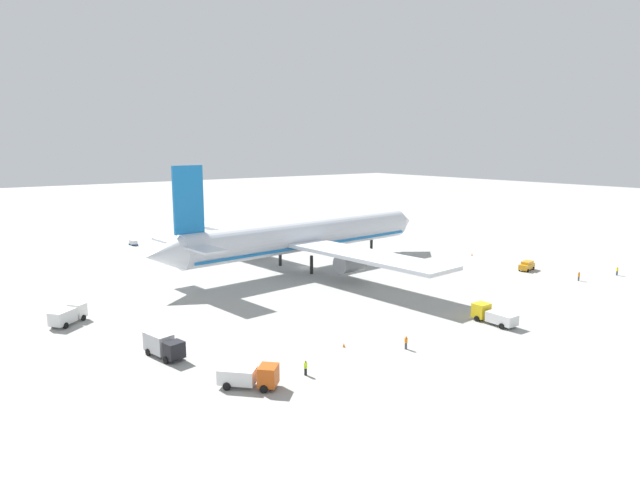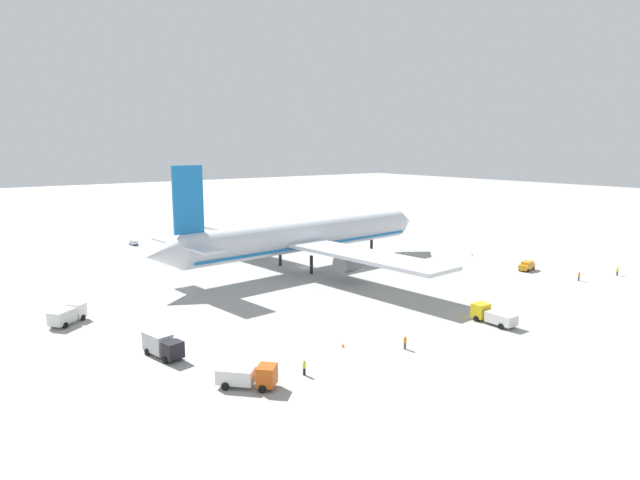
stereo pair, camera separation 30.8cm
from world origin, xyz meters
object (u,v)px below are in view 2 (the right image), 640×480
Objects in this scene: ground_worker_1 at (304,368)px; airliner at (301,237)px; service_truck_2 at (67,314)px; service_van at (527,266)px; service_truck_1 at (493,315)px; ground_worker_0 at (617,271)px; ground_worker_3 at (405,343)px; service_truck_0 at (248,376)px; traffic_cone_1 at (343,345)px; service_truck_3 at (162,345)px; ground_worker_2 at (579,276)px; baggage_cart_0 at (134,242)px; traffic_cone_0 at (472,255)px.

airliner is at bearing 55.27° from ground_worker_1.
airliner is 12.79× the size of service_truck_2.
service_truck_1 is at bearing -154.20° from service_van.
ground_worker_3 is at bearing -177.25° from ground_worker_0.
service_truck_2 is 3.46× the size of ground_worker_1.
traffic_cone_1 is at bearing 11.25° from service_truck_0.
service_truck_3 is 81.95m from ground_worker_2.
ground_worker_3 is (26.62, -16.78, -0.66)m from service_truck_3.
service_truck_2 is 1.28× the size of service_van.
ground_worker_2 is at bearing 167.47° from ground_worker_0.
ground_worker_3 is (2.98, -98.53, 0.17)m from baggage_cart_0.
traffic_cone_0 and traffic_cone_1 have the same top height.
ground_worker_0 is (92.00, -13.64, -0.67)m from service_truck_3.
baggage_cart_0 is (30.17, 60.41, -0.70)m from service_truck_2.
airliner is at bearing 61.52° from traffic_cone_1.
traffic_cone_1 is (-23.04, -42.47, -6.73)m from airliner.
traffic_cone_0 is at bearing -46.29° from baggage_cart_0.
ground_worker_3 is 3.25× the size of traffic_cone_1.
ground_worker_2 is (70.05, 4.36, -0.01)m from ground_worker_1.
service_truck_1 is at bearing -88.49° from airliner.
service_truck_3 reaches higher than traffic_cone_0.
traffic_cone_0 is (3.65, 17.23, -0.76)m from service_van.
airliner reaches higher than traffic_cone_1.
ground_worker_0 is at bearing 2.75° from ground_worker_3.
ground_worker_0 is (10.69, -14.03, -0.12)m from service_van.
airliner is 16.41× the size of service_van.
ground_worker_2 is at bearing -58.25° from baggage_cart_0.
ground_worker_3 reaches higher than traffic_cone_0.
ground_worker_3 is at bearing 178.55° from service_truck_1.
ground_worker_1 is at bearing -9.06° from service_truck_0.
service_truck_1 is 3.92× the size of ground_worker_0.
baggage_cart_0 is 6.45× the size of traffic_cone_1.
service_truck_3 is 12.02× the size of traffic_cone_0.
service_truck_0 reaches higher than service_van.
service_truck_0 is 22.52m from ground_worker_3.
service_truck_1 is 101.24m from baggage_cart_0.
traffic_cone_1 is (-60.78, -11.65, -0.76)m from service_van.
ground_worker_3 is (-65.37, -3.14, 0.00)m from ground_worker_0.
ground_worker_2 is at bearing 5.81° from ground_worker_3.
service_truck_3 is 1.38× the size of service_van.
airliner reaches higher than ground_worker_0.
service_truck_0 reaches higher than baggage_cart_0.
ground_worker_0 reaches higher than ground_worker_2.
service_van is (81.31, 0.38, -0.54)m from service_truck_3.
service_truck_3 is 19.17m from ground_worker_1.
ground_worker_2 is 54.83m from ground_worker_3.
baggage_cart_0 is (-57.67, 81.36, -0.29)m from service_van.
baggage_cart_0 is 2.01× the size of ground_worker_2.
traffic_cone_0 is 70.61m from traffic_cone_1.
service_van reaches higher than baggage_cart_0.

